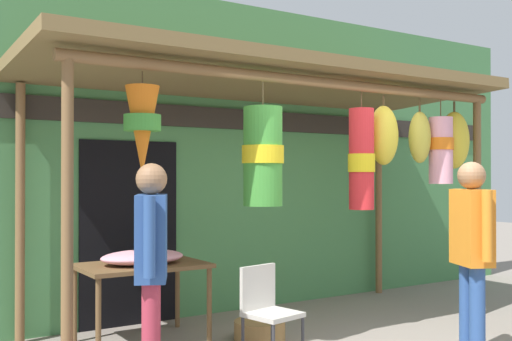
{
  "coord_description": "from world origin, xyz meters",
  "views": [
    {
      "loc": [
        -3.85,
        -4.16,
        1.62
      ],
      "look_at": [
        -0.51,
        1.02,
        1.67
      ],
      "focal_mm": 43.02,
      "sensor_mm": 36.0,
      "label": 1
    }
  ],
  "objects_px": {
    "display_table": "(142,272)",
    "shopper_by_bananas": "(151,258)",
    "flower_heap_on_table": "(145,257)",
    "folding_chair": "(266,306)",
    "wicker_basket_by_table": "(260,331)",
    "vendor_in_orange": "(472,245)"
  },
  "relations": [
    {
      "from": "flower_heap_on_table",
      "to": "folding_chair",
      "type": "xyz_separation_m",
      "value": [
        0.62,
        -1.2,
        -0.33
      ]
    },
    {
      "from": "folding_chair",
      "to": "vendor_in_orange",
      "type": "height_order",
      "value": "vendor_in_orange"
    },
    {
      "from": "display_table",
      "to": "folding_chair",
      "type": "bearing_deg",
      "value": -63.17
    },
    {
      "from": "flower_heap_on_table",
      "to": "vendor_in_orange",
      "type": "height_order",
      "value": "vendor_in_orange"
    },
    {
      "from": "vendor_in_orange",
      "to": "display_table",
      "type": "bearing_deg",
      "value": 132.84
    },
    {
      "from": "display_table",
      "to": "shopper_by_bananas",
      "type": "distance_m",
      "value": 1.52
    },
    {
      "from": "display_table",
      "to": "vendor_in_orange",
      "type": "bearing_deg",
      "value": -47.16
    },
    {
      "from": "folding_chair",
      "to": "vendor_in_orange",
      "type": "xyz_separation_m",
      "value": [
        1.44,
        -0.99,
        0.53
      ]
    },
    {
      "from": "wicker_basket_by_table",
      "to": "vendor_in_orange",
      "type": "xyz_separation_m",
      "value": [
        1.08,
        -1.66,
        0.94
      ]
    },
    {
      "from": "shopper_by_bananas",
      "to": "wicker_basket_by_table",
      "type": "bearing_deg",
      "value": 28.88
    },
    {
      "from": "shopper_by_bananas",
      "to": "vendor_in_orange",
      "type": "bearing_deg",
      "value": -17.97
    },
    {
      "from": "flower_heap_on_table",
      "to": "wicker_basket_by_table",
      "type": "xyz_separation_m",
      "value": [
        0.99,
        -0.53,
        -0.73
      ]
    },
    {
      "from": "wicker_basket_by_table",
      "to": "vendor_in_orange",
      "type": "bearing_deg",
      "value": -57.0
    },
    {
      "from": "flower_heap_on_table",
      "to": "vendor_in_orange",
      "type": "bearing_deg",
      "value": -46.67
    },
    {
      "from": "vendor_in_orange",
      "to": "shopper_by_bananas",
      "type": "bearing_deg",
      "value": 162.03
    },
    {
      "from": "display_table",
      "to": "folding_chair",
      "type": "distance_m",
      "value": 1.4
    },
    {
      "from": "vendor_in_orange",
      "to": "flower_heap_on_table",
      "type": "bearing_deg",
      "value": 133.33
    },
    {
      "from": "vendor_in_orange",
      "to": "wicker_basket_by_table",
      "type": "bearing_deg",
      "value": 123.0
    },
    {
      "from": "shopper_by_bananas",
      "to": "flower_heap_on_table",
      "type": "bearing_deg",
      "value": 69.51
    },
    {
      "from": "folding_chair",
      "to": "display_table",
      "type": "bearing_deg",
      "value": 116.83
    },
    {
      "from": "display_table",
      "to": "shopper_by_bananas",
      "type": "bearing_deg",
      "value": -109.6
    },
    {
      "from": "display_table",
      "to": "vendor_in_orange",
      "type": "xyz_separation_m",
      "value": [
        2.07,
        -2.23,
        0.35
      ]
    }
  ]
}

